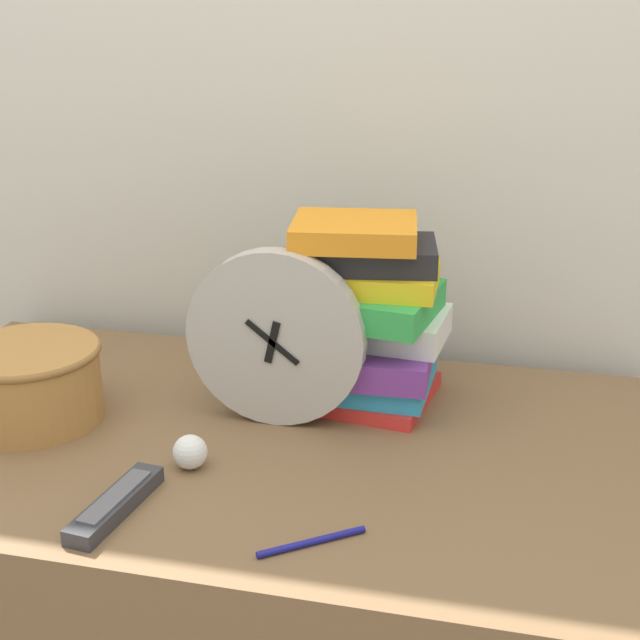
{
  "coord_description": "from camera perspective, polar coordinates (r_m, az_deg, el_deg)",
  "views": [
    {
      "loc": [
        0.35,
        -0.72,
        1.35
      ],
      "look_at": [
        0.07,
        0.43,
        0.91
      ],
      "focal_mm": 50.0,
      "sensor_mm": 36.0,
      "label": 1
    }
  ],
  "objects": [
    {
      "name": "crumpled_paper_ball",
      "position": [
        1.17,
        -8.32,
        -8.36
      ],
      "size": [
        0.04,
        0.04,
        0.04
      ],
      "color": "white",
      "rests_on": "desk"
    },
    {
      "name": "book_stack",
      "position": [
        1.3,
        2.99,
        0.01
      ],
      "size": [
        0.25,
        0.21,
        0.28
      ],
      "color": "red",
      "rests_on": "desk"
    },
    {
      "name": "desk_clock",
      "position": [
        1.23,
        -2.87,
        -1.18
      ],
      "size": [
        0.25,
        0.04,
        0.25
      ],
      "color": "#B7B2A8",
      "rests_on": "desk"
    },
    {
      "name": "basket",
      "position": [
        1.33,
        -18.14,
        -3.69
      ],
      "size": [
        0.21,
        0.21,
        0.11
      ],
      "color": "#B27A3D",
      "rests_on": "desk"
    },
    {
      "name": "tv_remote",
      "position": [
        1.1,
        -12.95,
        -11.39
      ],
      "size": [
        0.05,
        0.17,
        0.02
      ],
      "color": "#333338",
      "rests_on": "desk"
    },
    {
      "name": "wall_back",
      "position": [
        1.5,
        -0.15,
        14.52
      ],
      "size": [
        6.0,
        0.04,
        2.4
      ],
      "color": "silver",
      "rests_on": "ground_plane"
    },
    {
      "name": "pen",
      "position": [
        1.02,
        -0.53,
        -14.01
      ],
      "size": [
        0.11,
        0.08,
        0.01
      ],
      "color": "navy",
      "rests_on": "desk"
    }
  ]
}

